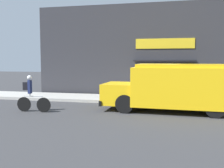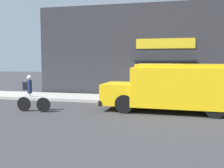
{
  "view_description": "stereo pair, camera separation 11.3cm",
  "coord_description": "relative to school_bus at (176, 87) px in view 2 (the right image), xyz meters",
  "views": [
    {
      "loc": [
        0.94,
        -13.83,
        2.37
      ],
      "look_at": [
        -2.23,
        -0.2,
        1.1
      ],
      "focal_mm": 42.0,
      "sensor_mm": 36.0,
      "label": 1
    },
    {
      "loc": [
        1.05,
        -13.81,
        2.37
      ],
      "look_at": [
        -2.23,
        -0.2,
        1.1
      ],
      "focal_mm": 42.0,
      "sensor_mm": 36.0,
      "label": 2
    }
  ],
  "objects": [
    {
      "name": "ground_plane",
      "position": [
        -1.12,
        1.52,
        -1.15
      ],
      "size": [
        70.0,
        70.0,
        0.0
      ],
      "primitive_type": "plane",
      "color": "#38383A"
    },
    {
      "name": "cyclist",
      "position": [
        -6.5,
        -1.54,
        -0.33
      ],
      "size": [
        1.66,
        0.22,
        1.69
      ],
      "rotation": [
        0.0,
        0.0,
        0.02
      ],
      "color": "black",
      "rests_on": "ground_plane"
    },
    {
      "name": "school_bus",
      "position": [
        0.0,
        0.0,
        0.0
      ],
      "size": [
        6.25,
        2.78,
        2.2
      ],
      "rotation": [
        0.0,
        0.0,
        -0.04
      ],
      "color": "yellow",
      "rests_on": "ground_plane"
    },
    {
      "name": "sidewalk",
      "position": [
        -1.12,
        2.8,
        -1.07
      ],
      "size": [
        28.0,
        2.54,
        0.17
      ],
      "color": "#ADAAA3",
      "rests_on": "ground_plane"
    },
    {
      "name": "trash_bin",
      "position": [
        1.57,
        3.21,
        -0.61
      ],
      "size": [
        0.64,
        0.64,
        0.75
      ],
      "color": "slate",
      "rests_on": "sidewalk"
    },
    {
      "name": "storefront",
      "position": [
        -1.11,
        4.37,
        1.81
      ],
      "size": [
        15.98,
        0.77,
        5.94
      ],
      "color": "#2D2D33",
      "rests_on": "ground_plane"
    }
  ]
}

